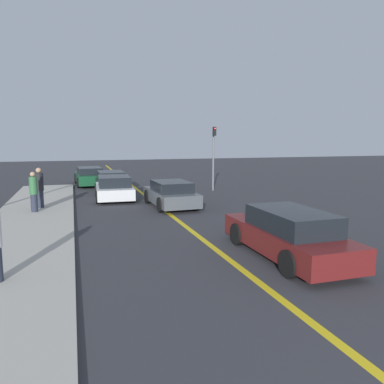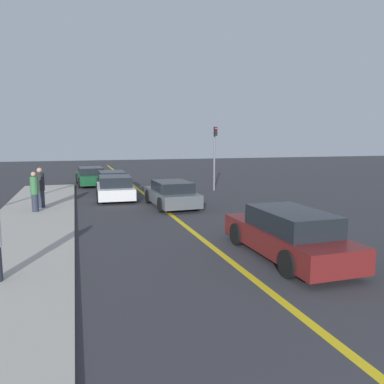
% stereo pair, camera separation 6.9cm
% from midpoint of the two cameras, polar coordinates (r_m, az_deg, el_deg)
% --- Properties ---
extents(road_center_line, '(0.20, 60.00, 0.01)m').
position_cam_midpoint_polar(road_center_line, '(18.82, -5.45, -1.91)').
color(road_center_line, gold).
rests_on(road_center_line, ground_plane).
extents(sidewalk_left, '(3.19, 27.22, 0.11)m').
position_cam_midpoint_polar(sidewalk_left, '(14.20, -24.14, -5.65)').
color(sidewalk_left, '#ADA89E').
rests_on(sidewalk_left, ground_plane).
extents(car_near_right_lane, '(1.84, 4.72, 1.35)m').
position_cam_midpoint_polar(car_near_right_lane, '(10.68, 14.20, -6.23)').
color(car_near_right_lane, maroon).
rests_on(car_near_right_lane, ground_plane).
extents(car_ahead_center, '(2.01, 4.20, 1.25)m').
position_cam_midpoint_polar(car_ahead_center, '(18.11, -3.36, -0.32)').
color(car_ahead_center, '#4C5156').
rests_on(car_ahead_center, ground_plane).
extents(car_far_distant, '(2.12, 4.23, 1.28)m').
position_cam_midpoint_polar(car_far_distant, '(20.77, -11.88, 0.60)').
color(car_far_distant, silver).
rests_on(car_far_distant, ground_plane).
extents(car_parked_left_lot, '(1.90, 4.51, 1.24)m').
position_cam_midpoint_polar(car_parked_left_lot, '(24.36, -12.37, 1.61)').
color(car_parked_left_lot, black).
rests_on(car_parked_left_lot, ground_plane).
extents(car_oncoming_far, '(2.08, 4.67, 1.28)m').
position_cam_midpoint_polar(car_oncoming_far, '(27.65, -15.43, 2.33)').
color(car_oncoming_far, '#144728').
rests_on(car_oncoming_far, ground_plane).
extents(pedestrian_mid_group, '(0.33, 0.33, 1.75)m').
position_cam_midpoint_polar(pedestrian_mid_group, '(17.60, -23.10, 0.03)').
color(pedestrian_mid_group, '#282D3D').
rests_on(pedestrian_mid_group, sidewalk_left).
extents(pedestrian_far_standing, '(0.38, 0.38, 1.85)m').
position_cam_midpoint_polar(pedestrian_far_standing, '(18.54, -22.32, 0.60)').
color(pedestrian_far_standing, '#282D3D').
rests_on(pedestrian_far_standing, sidewalk_left).
extents(traffic_light, '(0.18, 0.40, 4.01)m').
position_cam_midpoint_polar(traffic_light, '(23.69, 3.22, 6.14)').
color(traffic_light, slate).
rests_on(traffic_light, ground_plane).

